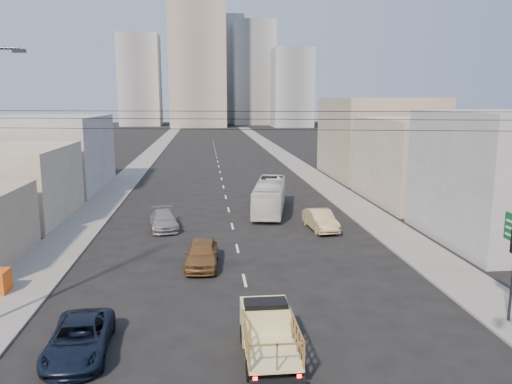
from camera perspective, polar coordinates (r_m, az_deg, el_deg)
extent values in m
plane|color=black|center=(20.47, 0.57, -17.90)|extent=(420.00, 420.00, 0.00)
cube|color=slate|center=(88.96, -12.15, 3.99)|extent=(3.50, 180.00, 0.12)
cube|color=slate|center=(89.50, 3.01, 4.25)|extent=(3.50, 180.00, 0.12)
cube|color=silver|center=(22.24, -0.03, -15.46)|extent=(0.15, 2.00, 0.01)
cube|color=silver|center=(27.74, -1.32, -10.05)|extent=(0.15, 2.00, 0.01)
cube|color=silver|center=(33.41, -2.15, -6.46)|extent=(0.15, 2.00, 0.01)
cube|color=silver|center=(39.18, -2.73, -3.91)|extent=(0.15, 2.00, 0.01)
cube|color=silver|center=(45.01, -3.16, -2.02)|extent=(0.15, 2.00, 0.01)
cube|color=silver|center=(50.88, -3.49, -0.57)|extent=(0.15, 2.00, 0.01)
cube|color=silver|center=(56.77, -3.75, 0.58)|extent=(0.15, 2.00, 0.01)
cube|color=silver|center=(62.69, -3.96, 1.52)|extent=(0.15, 2.00, 0.01)
cube|color=silver|center=(68.62, -4.13, 2.29)|extent=(0.15, 2.00, 0.01)
cube|color=silver|center=(74.56, -4.28, 2.95)|extent=(0.15, 2.00, 0.01)
cube|color=silver|center=(80.51, -4.41, 3.50)|extent=(0.15, 2.00, 0.01)
cube|color=silver|center=(86.47, -4.52, 3.98)|extent=(0.15, 2.00, 0.01)
cube|color=silver|center=(92.43, -4.61, 4.40)|extent=(0.15, 2.00, 0.01)
cube|color=silver|center=(98.40, -4.69, 4.76)|extent=(0.15, 2.00, 0.01)
cube|color=silver|center=(104.37, -4.77, 5.09)|extent=(0.15, 2.00, 0.01)
cube|color=silver|center=(110.35, -4.83, 5.38)|extent=(0.15, 2.00, 0.01)
cube|color=silver|center=(116.32, -4.89, 5.64)|extent=(0.15, 2.00, 0.01)
cube|color=silver|center=(122.30, -4.95, 5.87)|extent=(0.15, 2.00, 0.01)
cube|color=beige|center=(19.14, 1.75, -17.68)|extent=(1.90, 3.00, 0.12)
cube|color=beige|center=(20.80, 1.00, -14.49)|extent=(1.90, 1.60, 1.50)
cube|color=black|center=(20.33, 1.10, -13.26)|extent=(1.70, 0.90, 0.70)
cube|color=#2D2D33|center=(17.95, 2.45, -20.84)|extent=(1.90, 0.12, 0.22)
cube|color=#FF0C0C|center=(17.80, -0.10, -20.58)|extent=(0.15, 0.05, 0.12)
cube|color=#FF0C0C|center=(17.99, 4.97, -20.25)|extent=(0.15, 0.05, 0.12)
cylinder|color=black|center=(21.06, -1.42, -15.88)|extent=(0.25, 0.76, 0.76)
cylinder|color=black|center=(21.25, 3.33, -15.65)|extent=(0.25, 0.76, 0.76)
cylinder|color=black|center=(18.60, -0.70, -19.70)|extent=(0.25, 0.76, 0.76)
cylinder|color=black|center=(18.81, 4.77, -19.37)|extent=(0.25, 0.76, 0.76)
imported|color=black|center=(21.15, -19.56, -15.52)|extent=(2.46, 4.94, 1.34)
imported|color=silver|center=(43.88, 1.58, -0.47)|extent=(4.29, 10.38, 2.82)
imported|color=brown|center=(29.86, -6.18, -7.00)|extent=(2.17, 4.77, 1.59)
imported|color=tan|center=(38.21, 7.38, -3.19)|extent=(2.05, 4.77, 1.53)
imported|color=gray|center=(38.84, -10.48, -3.16)|extent=(2.62, 5.02, 1.39)
cube|color=#2D2D33|center=(23.22, -25.45, 14.36)|extent=(0.50, 0.25, 0.15)
cylinder|color=black|center=(19.51, 0.12, 9.21)|extent=(23.01, 5.02, 0.02)
cylinder|color=black|center=(19.52, 0.12, 8.33)|extent=(23.01, 5.02, 0.02)
cylinder|color=black|center=(19.54, 0.12, 7.16)|extent=(23.01, 5.02, 0.02)
cube|color=#98989A|center=(38.57, 27.25, 1.51)|extent=(10.00, 12.00, 9.00)
cube|color=#A89B87|center=(51.03, 19.16, 3.44)|extent=(11.00, 14.00, 8.00)
cube|color=gray|center=(65.88, 13.75, 6.05)|extent=(12.00, 16.00, 10.00)
cube|color=#98989A|center=(59.79, -22.90, 4.15)|extent=(12.00, 16.00, 8.00)
cube|color=gray|center=(189.00, -6.73, 16.56)|extent=(20.00, 20.00, 60.00)
cube|color=gray|center=(204.14, -0.26, 13.35)|extent=(16.00, 16.00, 40.00)
cube|color=gray|center=(199.48, -13.09, 12.29)|extent=(15.00, 15.00, 34.00)
cube|color=#98989A|center=(218.39, -3.89, 13.67)|extent=(18.00, 18.00, 44.00)
cube|color=gray|center=(185.73, 4.13, 11.76)|extent=(14.00, 14.00, 28.00)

